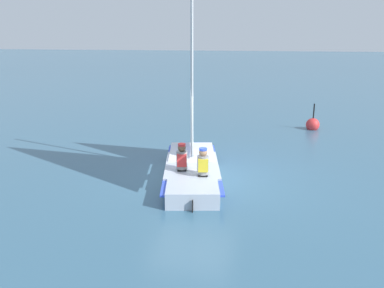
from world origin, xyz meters
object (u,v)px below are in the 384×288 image
at_px(sailboat_main, 192,152).
at_px(sailor_crew, 203,167).
at_px(sailor_helm, 182,162).
at_px(buoy_marker, 313,125).

distance_m(sailboat_main, sailor_crew, 0.99).
distance_m(sailor_helm, sailor_crew, 0.71).
height_order(sailboat_main, sailor_crew, sailboat_main).
height_order(sailor_crew, buoy_marker, sailor_crew).
height_order(sailboat_main, sailor_helm, sailboat_main).
relative_size(sailboat_main, buoy_marker, 4.62).
xyz_separation_m(sailor_helm, buoy_marker, (-7.83, 3.85, -0.42)).
height_order(sailboat_main, buoy_marker, sailboat_main).
bearing_deg(sailor_helm, sailor_crew, -127.28).
bearing_deg(sailboat_main, sailor_helm, 150.82).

